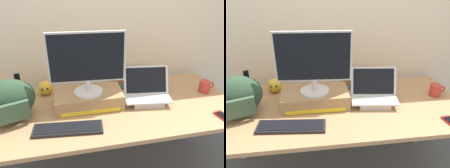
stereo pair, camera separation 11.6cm
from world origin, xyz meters
TOP-DOWN VIEW (x-y plane):
  - back_wall at (0.00, 0.51)m, footprint 7.00×0.10m
  - desk at (0.00, 0.00)m, footprint 1.85×0.82m
  - toner_box_yellow at (-0.16, 0.05)m, footprint 0.48×0.26m
  - desktop_monitor at (-0.16, 0.05)m, footprint 0.52×0.21m
  - open_laptop at (0.27, 0.01)m, footprint 0.36×0.26m
  - external_keyboard at (-0.33, -0.22)m, footprint 0.44×0.17m
  - messenger_backpack at (-0.69, -0.00)m, footprint 0.40×0.33m
  - coffee_mug at (0.78, 0.06)m, footprint 0.13×0.08m
  - cell_phone at (0.71, -0.30)m, footprint 0.08×0.14m
  - plush_toy at (-0.48, 0.29)m, footprint 0.11×0.11m
  - toner_box_cyan at (0.26, 0.33)m, footprint 0.32×0.18m

SIDE VIEW (x-z plane):
  - desk at x=0.00m, z-range 0.30..1.02m
  - cell_phone at x=0.71m, z-range 0.72..0.73m
  - external_keyboard at x=-0.33m, z-range 0.72..0.75m
  - coffee_mug at x=0.78m, z-range 0.72..0.82m
  - toner_box_cyan at x=0.26m, z-range 0.72..0.82m
  - open_laptop at x=0.27m, z-range 0.65..0.90m
  - toner_box_yellow at x=-0.16m, z-range 0.72..0.83m
  - plush_toy at x=-0.48m, z-range 0.72..0.84m
  - messenger_backpack at x=-0.69m, z-range 0.72..1.00m
  - desktop_monitor at x=-0.16m, z-range 0.84..1.28m
  - back_wall at x=0.00m, z-range 0.00..2.60m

